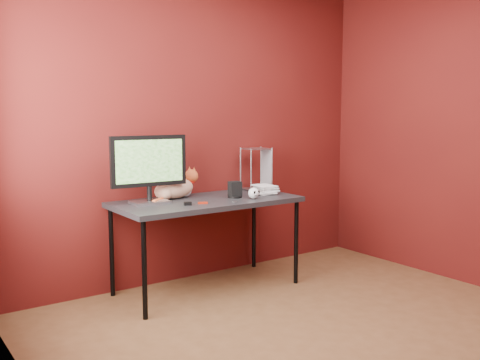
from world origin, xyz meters
TOP-DOWN VIEW (x-y plane):
  - room at (0.00, 0.00)m, footprint 3.52×3.52m
  - desk at (-0.15, 1.37)m, footprint 1.50×0.70m
  - monitor at (-0.61, 1.46)m, footprint 0.61×0.21m
  - cat at (-0.33, 1.57)m, footprint 0.50×0.28m
  - skull_mug at (0.18, 1.17)m, footprint 0.09×0.09m
  - speaker at (0.09, 1.32)m, footprint 0.12×0.12m
  - book_stack at (0.37, 1.38)m, footprint 0.22×0.25m
  - wire_rack at (0.51, 1.58)m, footprint 0.24×0.20m
  - pocket_knife at (-0.29, 1.21)m, footprint 0.08×0.05m
  - black_gadget at (-0.41, 1.22)m, footprint 0.06×0.05m
  - washer at (-0.04, 1.14)m, footprint 0.04×0.04m

SIDE VIEW (x-z plane):
  - desk at x=-0.15m, z-range 0.32..1.07m
  - washer at x=-0.04m, z-range 0.75..0.75m
  - pocket_knife at x=-0.29m, z-range 0.75..0.76m
  - black_gadget at x=-0.41m, z-range 0.75..0.78m
  - skull_mug at x=0.18m, z-range 0.75..0.84m
  - speaker at x=0.09m, z-range 0.75..0.88m
  - cat at x=-0.33m, z-range 0.71..0.96m
  - wire_rack at x=0.51m, z-range 0.75..1.13m
  - monitor at x=-0.61m, z-range 0.78..1.31m
  - book_stack at x=0.37m, z-range 0.75..1.58m
  - room at x=0.00m, z-range 0.14..2.75m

